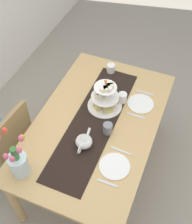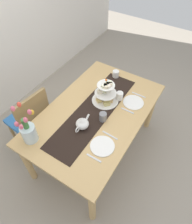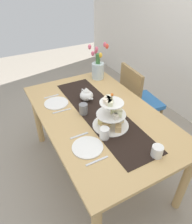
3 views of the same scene
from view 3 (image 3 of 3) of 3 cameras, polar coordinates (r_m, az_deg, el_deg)
ground_plane at (r=2.38m, az=0.63°, el=-15.01°), size 8.00×8.00×0.00m
dining_table at (r=1.92m, az=0.75°, el=-2.74°), size 1.60×0.98×0.75m
chair_left at (r=2.57m, az=11.25°, el=3.54°), size 0.46×0.46×0.91m
table_runner at (r=1.87m, az=1.27°, el=-0.10°), size 1.32×0.35×0.00m
tiered_cake_stand at (r=1.67m, az=4.21°, el=-1.01°), size 0.30×0.30×0.30m
teapot at (r=2.01m, az=-2.65°, el=4.68°), size 0.24×0.13×0.14m
tulip_vase at (r=2.42m, az=0.52°, el=12.07°), size 0.19×0.21×0.41m
cream_jug at (r=1.51m, az=16.44°, el=-10.31°), size 0.08×0.08×0.08m
dinner_plate_left at (r=2.03m, az=-10.85°, el=2.41°), size 0.23×0.23×0.01m
fork_left at (r=2.15m, az=-12.14°, el=4.21°), size 0.02×0.15×0.01m
knife_left at (r=1.91m, az=-9.39°, el=0.28°), size 0.02×0.17×0.01m
dinner_plate_right at (r=1.53m, az=-2.34°, el=-9.63°), size 0.23×0.23×0.01m
fork_right at (r=1.63m, az=-4.64°, el=-6.48°), size 0.02×0.15×0.01m
knife_right at (r=1.45m, az=0.30°, el=-13.28°), size 0.01×0.17×0.01m
mug_grey at (r=1.83m, az=-3.47°, el=0.86°), size 0.08×0.08×0.09m
mug_white_text at (r=1.58m, az=2.32°, el=-5.87°), size 0.08×0.08×0.09m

